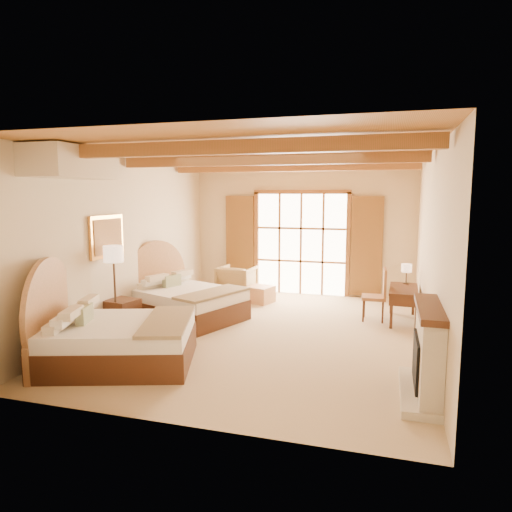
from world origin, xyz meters
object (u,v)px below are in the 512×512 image
at_px(desk, 403,303).
at_px(bed_near, 110,335).
at_px(armchair, 237,282).
at_px(bed_far, 181,299).
at_px(nightstand, 122,316).

bearing_deg(desk, bed_near, -138.27).
bearing_deg(desk, armchair, 165.59).
distance_m(bed_near, bed_far, 2.54).
height_order(bed_near, bed_far, bed_near).
distance_m(bed_near, armchair, 4.69).
bearing_deg(bed_far, bed_near, -67.37).
relative_size(bed_near, nightstand, 4.24).
height_order(nightstand, desk, desk).
xyz_separation_m(bed_near, desk, (4.24, 3.57, -0.06)).
distance_m(bed_far, armchair, 2.18).
bearing_deg(bed_far, desk, 35.04).
bearing_deg(bed_near, armchair, 67.14).
distance_m(bed_near, desk, 5.54).
height_order(nightstand, armchair, armchair).
height_order(bed_near, desk, bed_near).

